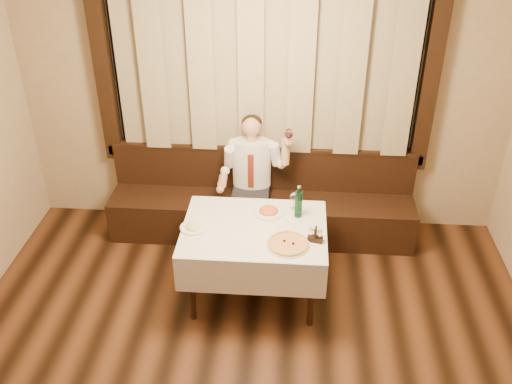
# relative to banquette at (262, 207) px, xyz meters

# --- Properties ---
(room) EXTENTS (5.01, 6.01, 2.81)m
(room) POSITION_rel_banquette_xyz_m (-0.00, -1.75, 1.19)
(room) COLOR black
(room) RESTS_ON ground
(banquette) EXTENTS (3.20, 0.61, 0.94)m
(banquette) POSITION_rel_banquette_xyz_m (0.00, 0.00, 0.00)
(banquette) COLOR black
(banquette) RESTS_ON ground
(dining_table) EXTENTS (1.27, 0.97, 0.76)m
(dining_table) POSITION_rel_banquette_xyz_m (0.00, -1.02, 0.34)
(dining_table) COLOR black
(dining_table) RESTS_ON ground
(pizza) EXTENTS (0.37, 0.37, 0.04)m
(pizza) POSITION_rel_banquette_xyz_m (0.30, -1.26, 0.46)
(pizza) COLOR white
(pizza) RESTS_ON dining_table
(pasta_red) EXTENTS (0.29, 0.29, 0.10)m
(pasta_red) POSITION_rel_banquette_xyz_m (0.11, -0.78, 0.49)
(pasta_red) COLOR white
(pasta_red) RESTS_ON dining_table
(pasta_cream) EXTENTS (0.24, 0.24, 0.08)m
(pasta_cream) POSITION_rel_banquette_xyz_m (-0.53, -1.07, 0.48)
(pasta_cream) COLOR white
(pasta_cream) RESTS_ON dining_table
(green_bottle) EXTENTS (0.07, 0.07, 0.31)m
(green_bottle) POSITION_rel_banquette_xyz_m (0.38, -0.81, 0.58)
(green_bottle) COLOR #0E4525
(green_bottle) RESTS_ON dining_table
(table_wine_glass) EXTENTS (0.07, 0.07, 0.18)m
(table_wine_glass) POSITION_rel_banquette_xyz_m (0.34, -0.70, 0.57)
(table_wine_glass) COLOR white
(table_wine_glass) RESTS_ON dining_table
(cruet_caddy) EXTENTS (0.14, 0.09, 0.14)m
(cruet_caddy) POSITION_rel_banquette_xyz_m (0.53, -1.18, 0.49)
(cruet_caddy) COLOR black
(cruet_caddy) RESTS_ON dining_table
(seated_man) EXTENTS (0.74, 0.55, 1.37)m
(seated_man) POSITION_rel_banquette_xyz_m (-0.10, -0.09, 0.49)
(seated_man) COLOR black
(seated_man) RESTS_ON ground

